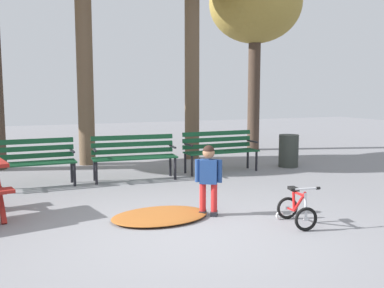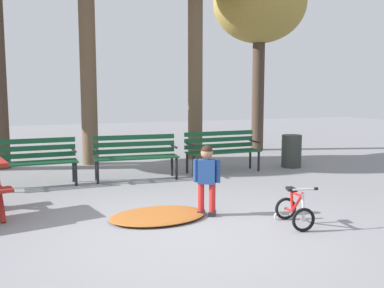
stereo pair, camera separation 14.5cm
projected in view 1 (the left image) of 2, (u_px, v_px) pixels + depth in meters
name	position (u px, v px, depth m)	size (l,w,h in m)	color
ground	(188.00, 233.00, 5.26)	(36.00, 36.00, 0.00)	gray
park_bench_far_left	(29.00, 159.00, 7.71)	(1.61, 0.48, 0.85)	#144728
park_bench_left	(134.00, 153.00, 8.39)	(1.63, 0.58, 0.85)	#144728
park_bench_right	(220.00, 148.00, 9.20)	(1.61, 0.48, 0.85)	#144728
child_standing	(208.00, 175.00, 5.95)	(0.33, 0.26, 0.98)	red
kids_bicycle	(296.00, 209.00, 5.58)	(0.44, 0.60, 0.54)	black
leaf_pile	(160.00, 216.00, 5.87)	(1.33, 0.93, 0.07)	#9E5623
trash_bin	(289.00, 151.00, 9.81)	(0.44, 0.44, 0.73)	#2D332D
tree_far_right	(255.00, 6.00, 12.21)	(2.60, 2.60, 5.24)	#423328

